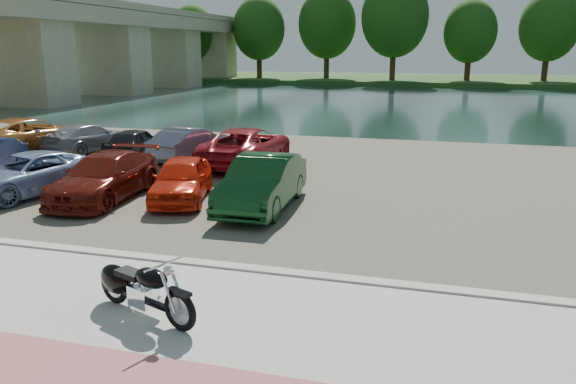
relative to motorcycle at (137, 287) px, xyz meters
name	(u,v)px	position (x,y,z in m)	size (l,w,h in m)	color
ground	(199,316)	(0.96, 0.31, -0.56)	(200.00, 200.00, 0.00)	#595447
promenade	(171,343)	(0.96, -0.69, -0.51)	(60.00, 6.00, 0.10)	#B2B0A7
kerb	(240,269)	(0.96, 2.31, -0.49)	(60.00, 0.30, 0.14)	#B2B0A7
parking_lot	(329,177)	(0.96, 11.31, -0.54)	(60.00, 18.00, 0.04)	#464238
river	(399,103)	(0.96, 40.31, -0.56)	(120.00, 40.00, 0.00)	#172A27
far_bank	(419,80)	(0.96, 72.31, -0.26)	(120.00, 24.00, 0.60)	#1D4418
bridge	(107,37)	(-27.04, 41.34, 4.96)	(7.00, 56.00, 8.55)	tan
far_trees	(457,23)	(5.31, 66.11, 6.93)	(70.25, 10.68, 12.52)	#362313
motorcycle	(137,287)	(0.00, 0.00, 0.00)	(2.23, 1.10, 1.05)	black
car_2	(27,174)	(-7.49, 6.36, 0.11)	(2.09, 4.53, 1.26)	#889EC7
car_3	(104,177)	(-4.90, 6.54, 0.15)	(1.87, 4.60, 1.33)	#5E150D
car_4	(181,179)	(-2.63, 7.03, 0.11)	(1.50, 3.72, 1.27)	red
car_5	(262,183)	(-0.05, 6.84, 0.21)	(1.55, 4.45, 1.47)	#103C19
car_6	(27,135)	(-12.48, 12.32, 0.24)	(2.54, 5.50, 1.53)	#A56526
car_7	(88,138)	(-10.15, 13.29, 0.09)	(1.72, 4.22, 1.22)	gray
car_8	(135,143)	(-7.49, 12.65, 0.10)	(1.46, 3.63, 1.24)	black
car_9	(190,143)	(-5.10, 12.86, 0.14)	(1.40, 4.02, 1.32)	slate
car_10	(246,146)	(-2.51, 12.34, 0.22)	(2.45, 5.31, 1.48)	maroon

